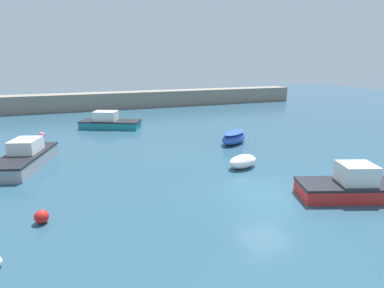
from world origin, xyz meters
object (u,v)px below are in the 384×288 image
at_px(mooring_buoy_red, 42,217).
at_px(rowboat_with_red_cover, 234,137).
at_px(motorboat_grey_hull, 349,186).
at_px(dinghy_near_pier, 243,161).
at_px(cabin_cruiser_white, 25,157).
at_px(mooring_buoy_pink, 42,135).
at_px(motorboat_with_cabin, 109,122).

bearing_deg(mooring_buoy_red, rowboat_with_red_cover, 32.07).
relative_size(motorboat_grey_hull, dinghy_near_pier, 2.19).
height_order(cabin_cruiser_white, mooring_buoy_pink, cabin_cruiser_white).
relative_size(motorboat_with_cabin, cabin_cruiser_white, 1.03).
distance_m(dinghy_near_pier, mooring_buoy_red, 11.80).
relative_size(motorboat_grey_hull, cabin_cruiser_white, 0.83).
xyz_separation_m(motorboat_with_cabin, mooring_buoy_red, (-4.49, -18.26, -0.32)).
distance_m(rowboat_with_red_cover, motorboat_with_cabin, 13.34).
bearing_deg(motorboat_with_cabin, mooring_buoy_pink, -136.01).
bearing_deg(dinghy_near_pier, mooring_buoy_pink, -61.25).
bearing_deg(rowboat_with_red_cover, mooring_buoy_red, -2.51).
height_order(rowboat_with_red_cover, mooring_buoy_pink, rowboat_with_red_cover).
relative_size(motorboat_with_cabin, mooring_buoy_red, 10.80).
xyz_separation_m(cabin_cruiser_white, mooring_buoy_pink, (0.14, 8.02, -0.36)).
distance_m(motorboat_grey_hull, mooring_buoy_red, 14.44).
bearing_deg(mooring_buoy_pink, dinghy_near_pier, -45.26).
distance_m(motorboat_with_cabin, mooring_buoy_red, 18.81).
height_order(motorboat_with_cabin, dinghy_near_pier, motorboat_with_cabin).
bearing_deg(rowboat_with_red_cover, dinghy_near_pier, 33.13).
xyz_separation_m(rowboat_with_red_cover, mooring_buoy_pink, (-15.21, 7.64, -0.27)).
bearing_deg(dinghy_near_pier, motorboat_with_cabin, -81.54).
bearing_deg(dinghy_near_pier, mooring_buoy_red, -0.84).
distance_m(motorboat_with_cabin, motorboat_grey_hull, 23.00).
height_order(motorboat_grey_hull, mooring_buoy_pink, motorboat_grey_hull).
xyz_separation_m(motorboat_grey_hull, dinghy_near_pier, (-2.81, 5.67, -0.19)).
xyz_separation_m(dinghy_near_pier, mooring_buoy_red, (-11.39, -3.08, -0.13)).
bearing_deg(mooring_buoy_pink, cabin_cruiser_white, -90.98).
height_order(dinghy_near_pier, mooring_buoy_pink, dinghy_near_pier).
height_order(motorboat_grey_hull, cabin_cruiser_white, motorboat_grey_hull).
bearing_deg(cabin_cruiser_white, dinghy_near_pier, 84.83).
relative_size(rowboat_with_red_cover, dinghy_near_pier, 1.42).
bearing_deg(cabin_cruiser_white, rowboat_with_red_cover, 107.40).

